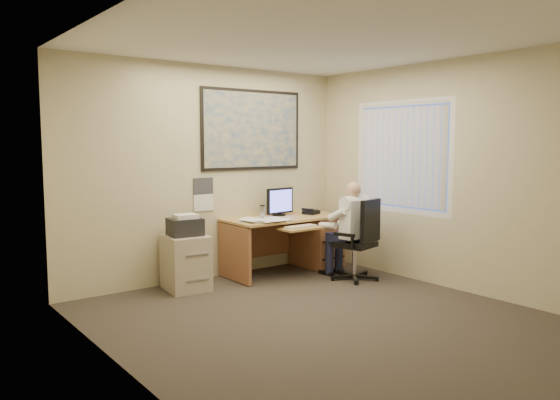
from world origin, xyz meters
TOP-DOWN VIEW (x-y plane):
  - room_shell at (0.00, 0.00)m, footprint 4.00×4.50m
  - desk at (1.23, 1.90)m, footprint 1.60×0.97m
  - world_map at (0.65, 2.23)m, footprint 1.56×0.03m
  - wall_calendar at (-0.10, 2.24)m, footprint 0.28×0.01m
  - window_blinds at (1.97, 0.80)m, footprint 0.06×1.40m
  - filing_cabinet at (-0.54, 1.91)m, footprint 0.53×0.61m
  - office_chair at (1.38, 0.99)m, footprint 0.75×0.75m
  - person at (1.39, 1.07)m, footprint 0.54×0.74m

SIDE VIEW (x-z plane):
  - office_chair at x=1.38m, z-range -0.22..0.82m
  - filing_cabinet at x=-0.54m, z-range -0.07..0.83m
  - desk at x=1.23m, z-range -0.11..1.00m
  - person at x=1.39m, z-range 0.00..1.24m
  - wall_calendar at x=-0.10m, z-range 0.87..1.29m
  - room_shell at x=0.00m, z-range 0.00..2.70m
  - window_blinds at x=1.97m, z-range 0.90..2.20m
  - world_map at x=0.65m, z-range 1.37..2.43m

